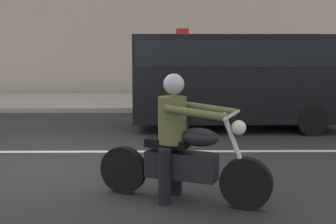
{
  "coord_description": "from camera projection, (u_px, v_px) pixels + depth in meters",
  "views": [
    {
      "loc": [
        1.76,
        -6.75,
        1.82
      ],
      "look_at": [
        1.85,
        -0.03,
        0.86
      ],
      "focal_mm": 46.27,
      "sensor_mm": 36.0,
      "label": 1
    }
  ],
  "objects": [
    {
      "name": "parked_van_black",
      "position": [
        238.0,
        75.0,
        9.99
      ],
      "size": [
        4.74,
        1.96,
        2.15
      ],
      "color": "black",
      "rests_on": "ground_plane"
    },
    {
      "name": "lane_marking_stripe",
      "position": [
        17.0,
        152.0,
        7.79
      ],
      "size": [
        18.0,
        0.14,
        0.01
      ],
      "primitive_type": "cube",
      "color": "silver",
      "rests_on": "ground_plane"
    },
    {
      "name": "sidewalk_slab",
      "position": [
        111.0,
        102.0,
        14.82
      ],
      "size": [
        40.0,
        4.4,
        0.14
      ],
      "primitive_type": "cube",
      "color": "#99968E",
      "rests_on": "ground_plane"
    },
    {
      "name": "motorcycle_with_rider_olive",
      "position": [
        181.0,
        149.0,
        5.2
      ],
      "size": [
        2.07,
        1.02,
        1.55
      ],
      "color": "black",
      "rests_on": "ground_plane"
    },
    {
      "name": "street_sign_post",
      "position": [
        182.0,
        56.0,
        15.11
      ],
      "size": [
        0.44,
        0.08,
        2.46
      ],
      "color": "gray",
      "rests_on": "sidewalk_slab"
    },
    {
      "name": "ground_plane",
      "position": [
        53.0,
        165.0,
        6.91
      ],
      "size": [
        80.0,
        80.0,
        0.0
      ],
      "primitive_type": "plane",
      "color": "#272727"
    }
  ]
}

